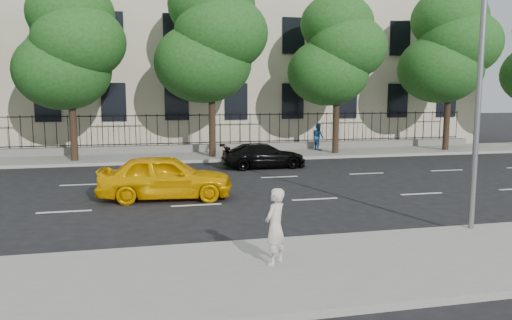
{
  "coord_description": "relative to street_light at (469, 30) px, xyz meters",
  "views": [
    {
      "loc": [
        -5.59,
        -13.15,
        3.62
      ],
      "look_at": [
        -1.93,
        3.0,
        1.33
      ],
      "focal_mm": 35.0,
      "sensor_mm": 36.0,
      "label": 1
    }
  ],
  "objects": [
    {
      "name": "ground",
      "position": [
        -2.5,
        1.77,
        -5.15
      ],
      "size": [
        120.0,
        120.0,
        0.0
      ],
      "primitive_type": "plane",
      "color": "black",
      "rests_on": "ground"
    },
    {
      "name": "near_sidewalk",
      "position": [
        -2.5,
        -2.23,
        -5.07
      ],
      "size": [
        60.0,
        4.0,
        0.15
      ],
      "primitive_type": "cube",
      "color": "gray",
      "rests_on": "ground"
    },
    {
      "name": "far_sidewalk",
      "position": [
        -2.5,
        15.77,
        -5.07
      ],
      "size": [
        60.0,
        4.0,
        0.15
      ],
      "primitive_type": "cube",
      "color": "gray",
      "rests_on": "ground"
    },
    {
      "name": "lane_markings",
      "position": [
        -2.5,
        6.52,
        -5.14
      ],
      "size": [
        49.6,
        4.62,
        0.01
      ],
      "primitive_type": null,
      "color": "silver",
      "rests_on": "ground"
    },
    {
      "name": "masonry_building",
      "position": [
        -2.5,
        24.72,
        3.87
      ],
      "size": [
        34.6,
        12.11,
        18.5
      ],
      "color": "beige",
      "rests_on": "ground"
    },
    {
      "name": "iron_fence",
      "position": [
        -2.5,
        17.47,
        -4.5
      ],
      "size": [
        30.0,
        0.5,
        2.2
      ],
      "color": "slate",
      "rests_on": "far_sidewalk"
    },
    {
      "name": "street_light",
      "position": [
        0.0,
        0.0,
        0.0
      ],
      "size": [
        0.25,
        3.32,
        8.05
      ],
      "color": "slate",
      "rests_on": "near_sidewalk"
    },
    {
      "name": "tree_b",
      "position": [
        -11.46,
        15.13,
        0.69
      ],
      "size": [
        5.53,
        5.12,
        8.97
      ],
      "color": "#382619",
      "rests_on": "far_sidewalk"
    },
    {
      "name": "tree_c",
      "position": [
        -4.46,
        15.13,
        1.26
      ],
      "size": [
        5.89,
        5.5,
        9.8
      ],
      "color": "#382619",
      "rests_on": "far_sidewalk"
    },
    {
      "name": "tree_d",
      "position": [
        2.54,
        15.13,
        0.69
      ],
      "size": [
        5.34,
        4.94,
        8.84
      ],
      "color": "#382619",
      "rests_on": "far_sidewalk"
    },
    {
      "name": "tree_e",
      "position": [
        9.54,
        15.13,
        1.05
      ],
      "size": [
        5.71,
        5.31,
        9.46
      ],
      "color": "#382619",
      "rests_on": "far_sidewalk"
    },
    {
      "name": "yellow_taxi",
      "position": [
        -7.4,
        5.44,
        -4.39
      ],
      "size": [
        4.61,
        2.23,
        1.52
      ],
      "primitive_type": "imported",
      "rotation": [
        0.0,
        0.0,
        1.47
      ],
      "color": "#F6B100",
      "rests_on": "ground"
    },
    {
      "name": "black_sedan",
      "position": [
        -2.54,
        11.42,
        -4.56
      ],
      "size": [
        4.06,
        1.7,
        1.17
      ],
      "primitive_type": "imported",
      "rotation": [
        0.0,
        0.0,
        1.59
      ],
      "color": "black",
      "rests_on": "ground"
    },
    {
      "name": "woman_near",
      "position": [
        -5.56,
        -1.98,
        -4.22
      ],
      "size": [
        0.67,
        0.67,
        1.56
      ],
      "primitive_type": "imported",
      "rotation": [
        0.0,
        0.0,
        3.92
      ],
      "color": "beige",
      "rests_on": "near_sidewalk"
    },
    {
      "name": "pedestrian_far",
      "position": [
        2.05,
        16.57,
        -4.21
      ],
      "size": [
        0.69,
        0.84,
        1.58
      ],
      "primitive_type": "imported",
      "rotation": [
        0.0,
        0.0,
        1.7
      ],
      "color": "#29579B",
      "rests_on": "far_sidewalk"
    }
  ]
}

